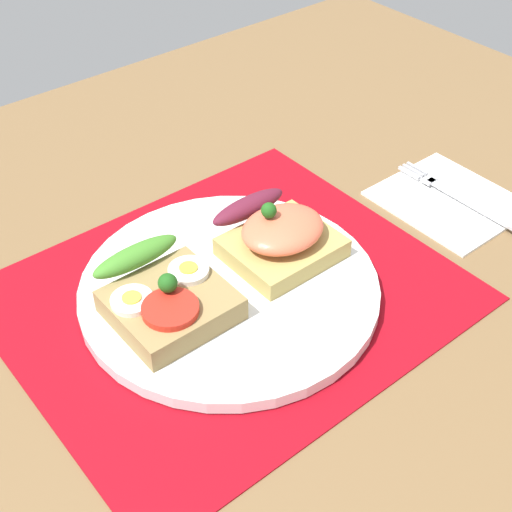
% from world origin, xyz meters
% --- Properties ---
extents(ground_plane, '(1.20, 0.90, 0.03)m').
position_xyz_m(ground_plane, '(0.00, 0.00, -0.02)').
color(ground_plane, brown).
extents(placemat, '(0.37, 0.32, 0.00)m').
position_xyz_m(placemat, '(0.00, 0.00, 0.00)').
color(placemat, maroon).
rests_on(placemat, ground_plane).
extents(plate, '(0.26, 0.26, 0.01)m').
position_xyz_m(plate, '(0.00, 0.00, 0.01)').
color(plate, white).
rests_on(plate, placemat).
extents(sandwich_egg_tomato, '(0.09, 0.10, 0.04)m').
position_xyz_m(sandwich_egg_tomato, '(-0.06, 0.01, 0.03)').
color(sandwich_egg_tomato, olive).
rests_on(sandwich_egg_tomato, plate).
extents(sandwich_salmon, '(0.09, 0.10, 0.06)m').
position_xyz_m(sandwich_salmon, '(0.06, 0.01, 0.03)').
color(sandwich_salmon, tan).
rests_on(sandwich_salmon, plate).
extents(napkin, '(0.12, 0.13, 0.01)m').
position_xyz_m(napkin, '(0.26, -0.03, 0.00)').
color(napkin, white).
rests_on(napkin, ground_plane).
extents(fork, '(0.02, 0.14, 0.00)m').
position_xyz_m(fork, '(0.27, -0.03, 0.01)').
color(fork, '#B7B7BC').
rests_on(fork, napkin).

